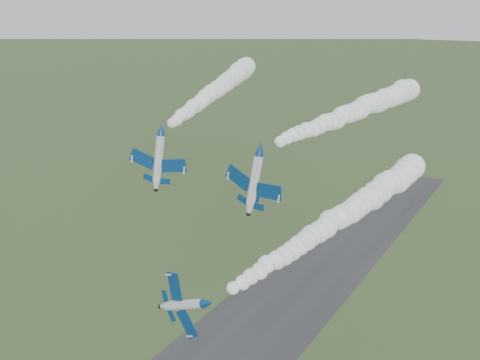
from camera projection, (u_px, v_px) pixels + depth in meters
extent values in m
cube|color=#2F3032|center=(243.00, 341.00, 108.78)|extent=(24.00, 260.00, 0.04)
cylinder|color=silver|center=(208.00, 303.00, 68.43)|extent=(2.82, 7.63, 1.76)
cone|color=navy|center=(181.00, 319.00, 65.02)|extent=(2.02, 2.19, 1.76)
cone|color=silver|center=(231.00, 289.00, 71.70)|extent=(1.97, 1.83, 1.76)
cylinder|color=black|center=(235.00, 287.00, 72.35)|extent=(0.96, 0.66, 0.89)
ellipsoid|color=black|center=(200.00, 309.00, 66.70)|extent=(1.53, 2.70, 1.17)
cube|color=navy|center=(204.00, 282.00, 68.94)|extent=(2.08, 2.37, 3.77)
cube|color=navy|center=(217.00, 320.00, 69.13)|extent=(2.08, 2.37, 3.77)
cube|color=navy|center=(224.00, 282.00, 71.08)|extent=(0.94, 1.08, 1.65)
cube|color=navy|center=(230.00, 302.00, 71.18)|extent=(0.94, 1.08, 1.65)
cube|color=navy|center=(232.00, 292.00, 70.18)|extent=(2.01, 1.67, 0.90)
cylinder|color=silver|center=(161.00, 129.00, 87.88)|extent=(3.95, 8.01, 1.60)
cone|color=navy|center=(149.00, 136.00, 83.29)|extent=(2.16, 2.46, 1.60)
cone|color=silver|center=(172.00, 123.00, 92.29)|extent=(2.04, 2.10, 1.60)
cylinder|color=black|center=(174.00, 122.00, 93.16)|extent=(0.94, 0.79, 0.81)
ellipsoid|color=black|center=(157.00, 129.00, 85.82)|extent=(1.85, 2.91, 1.06)
cube|color=navy|center=(147.00, 126.00, 89.13)|extent=(4.79, 3.47, 0.74)
cube|color=navy|center=(179.00, 132.00, 88.10)|extent=(4.79, 3.47, 0.74)
cube|color=navy|center=(162.00, 123.00, 91.79)|extent=(2.10, 1.56, 0.36)
cube|color=navy|center=(178.00, 126.00, 91.24)|extent=(2.10, 1.56, 0.36)
cube|color=navy|center=(170.00, 118.00, 90.88)|extent=(0.85, 1.56, 2.07)
cylinder|color=silver|center=(260.00, 149.00, 78.08)|extent=(2.33, 8.11, 1.66)
cone|color=navy|center=(239.00, 156.00, 74.25)|extent=(1.83, 2.23, 1.66)
cone|color=silver|center=(278.00, 142.00, 81.78)|extent=(1.80, 1.85, 1.66)
cylinder|color=black|center=(281.00, 141.00, 82.50)|extent=(0.89, 0.64, 0.84)
ellipsoid|color=black|center=(252.00, 148.00, 76.30)|extent=(1.34, 2.83, 1.11)
cube|color=navy|center=(247.00, 142.00, 80.15)|extent=(4.51, 2.64, 0.93)
cube|color=navy|center=(279.00, 155.00, 77.30)|extent=(4.51, 2.64, 0.93)
cube|color=navy|center=(267.00, 140.00, 81.89)|extent=(1.97, 1.20, 0.44)
cube|color=navy|center=(283.00, 147.00, 80.36)|extent=(1.97, 1.20, 0.44)
cube|color=navy|center=(276.00, 136.00, 80.44)|extent=(0.62, 1.56, 2.08)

